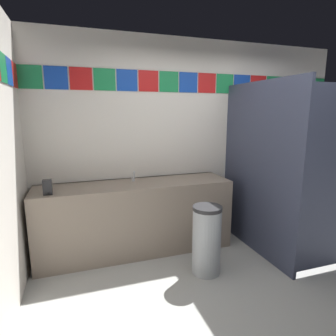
% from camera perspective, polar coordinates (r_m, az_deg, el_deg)
% --- Properties ---
extents(ground_plane, '(9.49, 9.49, 0.00)m').
position_cam_1_polar(ground_plane, '(3.06, 18.64, -23.51)').
color(ground_plane, '#9E9E99').
extents(wall_back, '(4.31, 0.09, 2.66)m').
position_cam_1_polar(wall_back, '(3.95, 5.56, 5.70)').
color(wall_back, silver).
rests_on(wall_back, ground_plane).
extents(vanity_counter, '(2.35, 0.59, 0.87)m').
position_cam_1_polar(vanity_counter, '(3.56, -6.52, -9.81)').
color(vanity_counter, gray).
rests_on(vanity_counter, ground_plane).
extents(faucet_center, '(0.04, 0.10, 0.14)m').
position_cam_1_polar(faucet_center, '(3.50, -7.00, -1.91)').
color(faucet_center, silver).
rests_on(faucet_center, vanity_counter).
extents(soap_dispenser, '(0.09, 0.09, 0.16)m').
position_cam_1_polar(soap_dispenser, '(3.18, -23.27, -3.61)').
color(soap_dispenser, black).
rests_on(soap_dispenser, vanity_counter).
extents(stall_divider, '(0.92, 1.47, 2.07)m').
position_cam_1_polar(stall_divider, '(3.47, 22.36, -0.87)').
color(stall_divider, '#33384C').
rests_on(stall_divider, ground_plane).
extents(toilet, '(0.39, 0.49, 0.74)m').
position_cam_1_polar(toilet, '(4.30, 19.72, -8.56)').
color(toilet, white).
rests_on(toilet, ground_plane).
extents(trash_bin, '(0.31, 0.31, 0.75)m').
position_cam_1_polar(trash_bin, '(3.12, 7.83, -14.25)').
color(trash_bin, '#999EA3').
rests_on(trash_bin, ground_plane).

